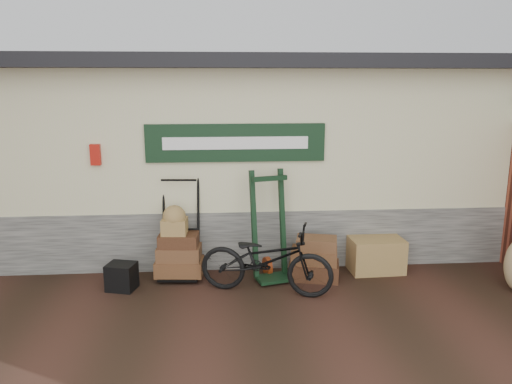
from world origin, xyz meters
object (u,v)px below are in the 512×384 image
suitcase_stack (314,258)px  black_trunk (122,277)px  green_barrow (270,226)px  porter_trolley (180,221)px  bicycle (266,256)px  wicker_hamper (376,255)px

suitcase_stack → black_trunk: suitcase_stack is taller
green_barrow → suitcase_stack: (0.64, -0.07, -0.48)m
porter_trolley → green_barrow: porter_trolley is taller
black_trunk → bicycle: bicycle is taller
porter_trolley → black_trunk: bearing=-143.1°
suitcase_stack → green_barrow: bearing=173.8°
wicker_hamper → black_trunk: 3.74m
green_barrow → suitcase_stack: green_barrow is taller
wicker_hamper → bicycle: size_ratio=0.43×
suitcase_stack → black_trunk: 2.73m
green_barrow → bicycle: (-0.10, -0.53, -0.26)m
suitcase_stack → wicker_hamper: 1.02m
black_trunk → bicycle: size_ratio=0.20×
wicker_hamper → black_trunk: wicker_hamper is taller
wicker_hamper → green_barrow: bearing=-174.8°
porter_trolley → suitcase_stack: (1.94, -0.31, -0.50)m
porter_trolley → black_trunk: 1.13m
suitcase_stack → bicycle: bicycle is taller
suitcase_stack → bicycle: size_ratio=0.39×
green_barrow → bicycle: 0.60m
green_barrow → porter_trolley: bearing=154.4°
green_barrow → black_trunk: bearing=171.9°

